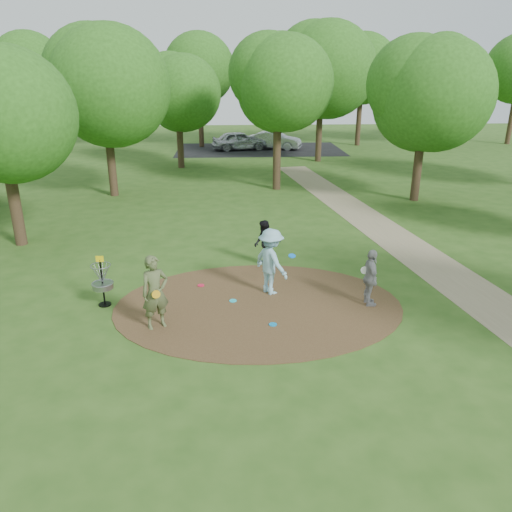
{
  "coord_description": "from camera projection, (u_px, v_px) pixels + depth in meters",
  "views": [
    {
      "loc": [
        -0.85,
        -13.14,
        6.51
      ],
      "look_at": [
        0.0,
        1.2,
        1.1
      ],
      "focal_mm": 35.0,
      "sensor_mm": 36.0,
      "label": 1
    }
  ],
  "objects": [
    {
      "name": "player_waiting_with_disc",
      "position": [
        370.0,
        278.0,
        14.35
      ],
      "size": [
        0.51,
        1.01,
        1.72
      ],
      "color": "gray",
      "rests_on": "ground"
    },
    {
      "name": "disc_ground_cyan",
      "position": [
        233.0,
        301.0,
        14.85
      ],
      "size": [
        0.22,
        0.22,
        0.02
      ],
      "primitive_type": "cylinder",
      "color": "#1BC4DB",
      "rests_on": "dirt_clearing"
    },
    {
      "name": "parking_lot",
      "position": [
        259.0,
        149.0,
        42.75
      ],
      "size": [
        14.0,
        8.0,
        0.01
      ],
      "primitive_type": "cube",
      "color": "black",
      "rests_on": "ground"
    },
    {
      "name": "dirt_clearing",
      "position": [
        258.0,
        305.0,
        14.61
      ],
      "size": [
        8.4,
        8.4,
        0.02
      ],
      "primitive_type": "cylinder",
      "color": "#47301C",
      "rests_on": "ground"
    },
    {
      "name": "car_right",
      "position": [
        274.0,
        140.0,
        42.63
      ],
      "size": [
        4.84,
        2.99,
        1.5
      ],
      "primitive_type": "imported",
      "rotation": [
        0.0,
        0.0,
        1.24
      ],
      "color": "#A6A8AE",
      "rests_on": "ground"
    },
    {
      "name": "disc_golf_basket",
      "position": [
        102.0,
        278.0,
        14.34
      ],
      "size": [
        0.63,
        0.63,
        1.54
      ],
      "color": "black",
      "rests_on": "ground"
    },
    {
      "name": "player_observer_with_disc",
      "position": [
        155.0,
        293.0,
        13.04
      ],
      "size": [
        0.88,
        0.78,
        2.03
      ],
      "color": "#515C35",
      "rests_on": "ground"
    },
    {
      "name": "disc_ground_blue",
      "position": [
        273.0,
        324.0,
        13.47
      ],
      "size": [
        0.22,
        0.22,
        0.02
      ],
      "primitive_type": "cylinder",
      "color": "#0B83C9",
      "rests_on": "dirt_clearing"
    },
    {
      "name": "player_walking_with_disc",
      "position": [
        264.0,
        244.0,
        17.26
      ],
      "size": [
        0.77,
        0.91,
        1.65
      ],
      "color": "black",
      "rests_on": "ground"
    },
    {
      "name": "footpath",
      "position": [
        446.0,
        274.0,
        16.84
      ],
      "size": [
        7.55,
        39.89,
        0.01
      ],
      "primitive_type": "cube",
      "rotation": [
        0.0,
        0.0,
        0.14
      ],
      "color": "#8C7A5B",
      "rests_on": "ground"
    },
    {
      "name": "ground",
      "position": [
        258.0,
        305.0,
        14.61
      ],
      "size": [
        100.0,
        100.0,
        0.0
      ],
      "primitive_type": "plane",
      "color": "#2D5119",
      "rests_on": "ground"
    },
    {
      "name": "tree_ring",
      "position": [
        290.0,
        98.0,
        22.36
      ],
      "size": [
        37.56,
        45.82,
        9.56
      ],
      "color": "#332316",
      "rests_on": "ground"
    },
    {
      "name": "car_left",
      "position": [
        240.0,
        141.0,
        42.2
      ],
      "size": [
        4.88,
        2.64,
        1.57
      ],
      "primitive_type": "imported",
      "rotation": [
        0.0,
        0.0,
        1.75
      ],
      "color": "#ACAFB4",
      "rests_on": "ground"
    },
    {
      "name": "disc_ground_red",
      "position": [
        201.0,
        285.0,
        15.9
      ],
      "size": [
        0.22,
        0.22,
        0.02
      ],
      "primitive_type": "cylinder",
      "color": "red",
      "rests_on": "dirt_clearing"
    },
    {
      "name": "player_throwing_with_disc",
      "position": [
        271.0,
        262.0,
        15.08
      ],
      "size": [
        1.46,
        1.53,
        2.06
      ],
      "color": "#8CC1D1",
      "rests_on": "ground"
    }
  ]
}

